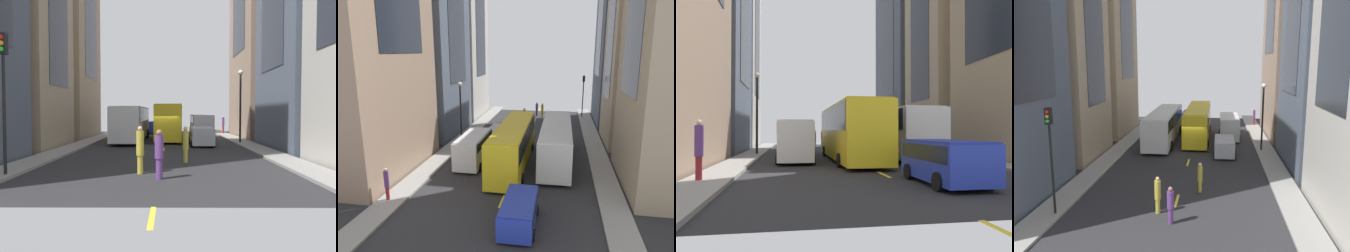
# 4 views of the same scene
# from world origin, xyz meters

# --- Properties ---
(ground_plane) EXTENTS (40.11, 40.11, 0.00)m
(ground_plane) POSITION_xyz_m (0.00, 0.00, 0.00)
(ground_plane) COLOR #28282B
(sidewalk_west) EXTENTS (1.81, 44.00, 0.15)m
(sidewalk_west) POSITION_xyz_m (-7.15, 0.00, 0.07)
(sidewalk_west) COLOR gray
(sidewalk_west) RESTS_ON ground
(sidewalk_east) EXTENTS (1.81, 44.00, 0.15)m
(sidewalk_east) POSITION_xyz_m (7.15, 0.00, 0.07)
(sidewalk_east) COLOR gray
(sidewalk_east) RESTS_ON ground
(lane_stripe_1) EXTENTS (0.16, 2.00, 0.01)m
(lane_stripe_1) POSITION_xyz_m (0.00, -12.60, 0.01)
(lane_stripe_1) COLOR yellow
(lane_stripe_1) RESTS_ON ground
(lane_stripe_2) EXTENTS (0.16, 2.00, 0.01)m
(lane_stripe_2) POSITION_xyz_m (0.00, -4.20, 0.01)
(lane_stripe_2) COLOR yellow
(lane_stripe_2) RESTS_ON ground
(lane_stripe_3) EXTENTS (0.16, 2.00, 0.01)m
(lane_stripe_3) POSITION_xyz_m (0.00, 4.20, 0.01)
(lane_stripe_3) COLOR yellow
(lane_stripe_3) RESTS_ON ground
(lane_stripe_4) EXTENTS (0.16, 2.00, 0.01)m
(lane_stripe_4) POSITION_xyz_m (0.00, 12.60, 0.01)
(lane_stripe_4) COLOR yellow
(lane_stripe_4) RESTS_ON ground
(lane_stripe_5) EXTENTS (0.16, 2.00, 0.01)m
(lane_stripe_5) POSITION_xyz_m (0.00, 21.00, 0.01)
(lane_stripe_5) COLOR yellow
(lane_stripe_5) RESTS_ON ground
(building_west_1) EXTENTS (8.58, 8.06, 21.61)m
(building_west_1) POSITION_xyz_m (-12.50, -3.10, 10.80)
(building_west_1) COLOR tan
(building_west_1) RESTS_ON ground
(building_west_2) EXTENTS (6.57, 10.03, 29.50)m
(building_west_2) POSITION_xyz_m (-11.51, 7.99, 14.75)
(building_west_2) COLOR tan
(building_west_2) RESTS_ON ground
(city_bus_white) EXTENTS (2.80, 12.76, 3.35)m
(city_bus_white) POSITION_xyz_m (-3.28, 3.66, 2.01)
(city_bus_white) COLOR silver
(city_bus_white) RESTS_ON ground
(streetcar_yellow) EXTENTS (2.70, 12.63, 3.59)m
(streetcar_yellow) POSITION_xyz_m (0.30, 5.57, 2.12)
(streetcar_yellow) COLOR yellow
(streetcar_yellow) RESTS_ON ground
(delivery_van_white) EXTENTS (2.25, 5.79, 2.58)m
(delivery_van_white) POSITION_xyz_m (3.81, 5.88, 1.51)
(delivery_van_white) COLOR white
(delivery_van_white) RESTS_ON ground
(car_silver_0) EXTENTS (1.99, 4.28, 1.55)m
(car_silver_0) POSITION_xyz_m (3.15, -1.28, 0.91)
(car_silver_0) COLOR #B7BABF
(car_silver_0) RESTS_ON ground
(car_blue_1) EXTENTS (2.02, 4.29, 1.60)m
(car_blue_1) POSITION_xyz_m (-1.52, 15.36, 0.94)
(car_blue_1) COLOR #2338AD
(car_blue_1) RESTS_ON ground
(pedestrian_waiting_curb) EXTENTS (0.33, 0.33, 2.05)m
(pedestrian_waiting_curb) POSITION_xyz_m (1.37, -10.97, 1.09)
(pedestrian_waiting_curb) COLOR gold
(pedestrian_waiting_curb) RESTS_ON ground
(pedestrian_crossing_mid) EXTENTS (0.36, 0.36, 2.20)m
(pedestrian_crossing_mid) POSITION_xyz_m (-0.88, -14.51, 1.17)
(pedestrian_crossing_mid) COLOR gold
(pedestrian_crossing_mid) RESTS_ON ground
(pedestrian_crossing_near) EXTENTS (0.38, 0.38, 2.10)m
(pedestrian_crossing_near) POSITION_xyz_m (0.03, -15.76, 1.11)
(pedestrian_crossing_near) COLOR #593372
(pedestrian_crossing_near) RESTS_ON ground
(pedestrian_walking_far) EXTENTS (0.31, 0.31, 2.21)m
(pedestrian_walking_far) POSITION_xyz_m (7.39, 13.99, 1.33)
(pedestrian_walking_far) COLOR maroon
(pedestrian_walking_far) RESTS_ON ground
(traffic_light_near_corner) EXTENTS (0.32, 0.44, 6.05)m
(traffic_light_near_corner) POSITION_xyz_m (-6.65, -15.45, 4.35)
(traffic_light_near_corner) COLOR black
(traffic_light_near_corner) RESTS_ON ground
(streetlamp_near) EXTENTS (0.44, 0.44, 6.43)m
(streetlamp_near) POSITION_xyz_m (6.75, 0.28, 4.14)
(streetlamp_near) COLOR black
(streetlamp_near) RESTS_ON ground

